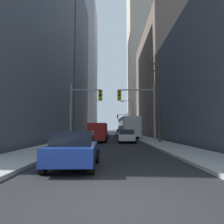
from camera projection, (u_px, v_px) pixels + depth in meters
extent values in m
plane|color=black|center=(114.00, 204.00, 4.65)|extent=(400.00, 400.00, 0.00)
cube|color=#9E9E99|center=(92.00, 135.00, 54.50)|extent=(3.03, 160.00, 0.15)
cube|color=#9E9E99|center=(132.00, 135.00, 54.52)|extent=(3.03, 160.00, 0.15)
cube|color=silver|center=(128.00, 127.00, 36.10)|extent=(2.92, 11.58, 2.90)
cube|color=black|center=(120.00, 123.00, 36.14)|extent=(0.41, 10.57, 0.80)
cube|color=red|center=(120.00, 130.00, 36.06)|extent=(0.41, 10.57, 0.28)
cylinder|color=black|center=(120.00, 135.00, 40.00)|extent=(0.32, 1.00, 1.00)
cylinder|color=black|center=(132.00, 135.00, 40.01)|extent=(0.32, 1.00, 1.00)
cylinder|color=black|center=(121.00, 136.00, 32.78)|extent=(0.32, 1.00, 1.00)
cylinder|color=black|center=(137.00, 136.00, 32.78)|extent=(0.32, 1.00, 1.00)
cube|color=maroon|center=(98.00, 131.00, 26.13)|extent=(2.13, 5.25, 1.90)
cube|color=black|center=(99.00, 128.00, 28.76)|extent=(1.76, 0.07, 0.60)
cylinder|color=black|center=(91.00, 139.00, 27.72)|extent=(0.24, 0.72, 0.72)
cylinder|color=black|center=(106.00, 139.00, 27.72)|extent=(0.24, 0.72, 0.72)
cylinder|color=black|center=(88.00, 140.00, 24.40)|extent=(0.24, 0.72, 0.72)
cylinder|color=black|center=(105.00, 140.00, 24.40)|extent=(0.24, 0.72, 0.72)
cube|color=navy|center=(74.00, 152.00, 9.06)|extent=(1.95, 4.26, 0.65)
cube|color=black|center=(73.00, 138.00, 8.96)|extent=(1.65, 1.96, 0.55)
cylinder|color=black|center=(60.00, 156.00, 10.37)|extent=(0.22, 0.64, 0.64)
cylinder|color=black|center=(97.00, 156.00, 10.38)|extent=(0.22, 0.64, 0.64)
cylinder|color=black|center=(42.00, 165.00, 7.69)|extent=(0.22, 0.64, 0.64)
cylinder|color=black|center=(91.00, 165.00, 7.70)|extent=(0.22, 0.64, 0.64)
cube|color=white|center=(126.00, 137.00, 25.18)|extent=(1.95, 4.26, 0.65)
cube|color=black|center=(126.00, 132.00, 25.08)|extent=(1.65, 1.95, 0.55)
cylinder|color=black|center=(118.00, 139.00, 26.50)|extent=(0.22, 0.64, 0.64)
cylinder|color=black|center=(132.00, 139.00, 26.50)|extent=(0.22, 0.64, 0.64)
cylinder|color=black|center=(119.00, 141.00, 23.82)|extent=(0.22, 0.64, 0.64)
cylinder|color=black|center=(135.00, 141.00, 23.82)|extent=(0.22, 0.64, 0.64)
cube|color=#141E4C|center=(102.00, 134.00, 36.45)|extent=(1.96, 4.26, 0.65)
cube|color=black|center=(102.00, 131.00, 36.34)|extent=(1.65, 1.96, 0.55)
cylinder|color=black|center=(97.00, 136.00, 37.76)|extent=(0.22, 0.64, 0.64)
cylinder|color=black|center=(107.00, 136.00, 37.77)|extent=(0.22, 0.64, 0.64)
cylinder|color=black|center=(96.00, 137.00, 35.08)|extent=(0.22, 0.64, 0.64)
cylinder|color=black|center=(107.00, 137.00, 35.08)|extent=(0.22, 0.64, 0.64)
cube|color=#B7BABF|center=(120.00, 133.00, 47.44)|extent=(1.81, 4.20, 0.65)
cube|color=black|center=(120.00, 130.00, 47.34)|extent=(1.59, 1.90, 0.55)
cylinder|color=black|center=(116.00, 134.00, 48.75)|extent=(0.22, 0.64, 0.64)
cylinder|color=black|center=(123.00, 134.00, 48.76)|extent=(0.22, 0.64, 0.64)
cylinder|color=black|center=(116.00, 135.00, 46.07)|extent=(0.22, 0.64, 0.64)
cylinder|color=black|center=(124.00, 135.00, 46.08)|extent=(0.22, 0.64, 0.64)
cylinder|color=gray|center=(70.00, 114.00, 21.07)|extent=(0.18, 0.18, 6.00)
cylinder|color=gray|center=(85.00, 90.00, 21.26)|extent=(2.88, 0.12, 0.12)
cube|color=gold|center=(100.00, 95.00, 21.22)|extent=(0.38, 0.30, 1.05)
sphere|color=black|center=(100.00, 91.00, 21.08)|extent=(0.24, 0.24, 0.24)
sphere|color=black|center=(100.00, 95.00, 21.05)|extent=(0.24, 0.24, 0.24)
sphere|color=#19D833|center=(100.00, 98.00, 21.03)|extent=(0.24, 0.24, 0.24)
cylinder|color=gray|center=(154.00, 114.00, 21.09)|extent=(0.18, 0.18, 6.00)
cylinder|color=gray|center=(136.00, 90.00, 21.27)|extent=(3.41, 0.12, 0.12)
cube|color=gold|center=(119.00, 95.00, 21.23)|extent=(0.38, 0.30, 1.05)
sphere|color=black|center=(119.00, 91.00, 21.08)|extent=(0.24, 0.24, 0.24)
sphere|color=black|center=(119.00, 95.00, 21.06)|extent=(0.24, 0.24, 0.24)
sphere|color=#19D833|center=(119.00, 98.00, 21.03)|extent=(0.24, 0.24, 0.24)
cylinder|color=gray|center=(127.00, 124.00, 59.01)|extent=(0.18, 0.18, 6.00)
cylinder|color=gray|center=(122.00, 115.00, 59.19)|extent=(2.58, 0.12, 0.12)
cube|color=gold|center=(117.00, 117.00, 59.14)|extent=(0.38, 0.30, 1.05)
sphere|color=red|center=(117.00, 115.00, 59.00)|extent=(0.24, 0.24, 0.24)
sphere|color=black|center=(117.00, 117.00, 58.98)|extent=(0.24, 0.24, 0.24)
sphere|color=black|center=(117.00, 118.00, 58.95)|extent=(0.24, 0.24, 0.24)
cylinder|color=brown|center=(159.00, 100.00, 24.72)|extent=(0.28, 0.28, 9.65)
cube|color=brown|center=(158.00, 64.00, 25.05)|extent=(2.20, 0.12, 0.12)
cube|color=brown|center=(158.00, 71.00, 24.98)|extent=(1.80, 0.12, 0.12)
cylinder|color=gray|center=(132.00, 118.00, 44.40)|extent=(0.16, 0.16, 7.50)
cylinder|color=gray|center=(127.00, 101.00, 44.67)|extent=(2.11, 0.10, 0.10)
ellipsoid|color=#4C4C51|center=(122.00, 101.00, 44.66)|extent=(0.56, 0.32, 0.20)
cube|color=#4C515B|center=(37.00, 64.00, 51.91)|extent=(21.63, 21.61, 34.15)
cube|color=#93939E|center=(74.00, 68.00, 94.26)|extent=(18.57, 21.17, 55.27)
cube|color=#66564C|center=(172.00, 84.00, 52.10)|extent=(14.08, 29.63, 24.63)
cube|color=#B7A893|center=(154.00, 54.00, 100.07)|extent=(24.13, 21.29, 71.80)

